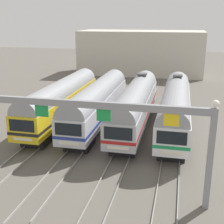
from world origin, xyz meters
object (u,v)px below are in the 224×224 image
Objects in this scene: commuter_train_silver at (97,101)px; catenary_gantry at (72,120)px; commuter_train_yellow at (62,99)px; commuter_train_white at (175,106)px; commuter_train_stainless at (135,104)px.

catenary_gantry is (2.07, -13.49, 2.43)m from commuter_train_silver.
commuter_train_yellow is 4.14m from commuter_train_silver.
commuter_train_white reaches higher than commuter_train_yellow.
commuter_train_white is at bearing 65.30° from catenary_gantry.
commuter_train_white is 15.06m from catenary_gantry.
commuter_train_yellow is at bearing 114.71° from catenary_gantry.
commuter_train_white is (4.14, 0.00, 0.00)m from commuter_train_stainless.
commuter_train_stainless is (8.28, 0.00, 0.00)m from commuter_train_yellow.
commuter_train_stainless is at bearing 0.03° from commuter_train_yellow.
catenary_gantry reaches higher than commuter_train_stainless.
commuter_train_stainless and commuter_train_white have the same top height.
commuter_train_silver is 4.14m from commuter_train_stainless.
commuter_train_yellow is 1.02× the size of catenary_gantry.
commuter_train_white is at bearing 0.00° from commuter_train_stainless.
commuter_train_stainless is at bearing 81.28° from catenary_gantry.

